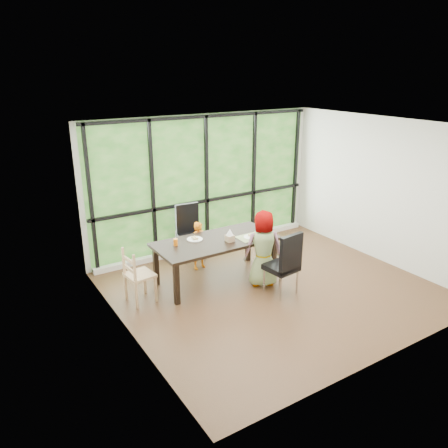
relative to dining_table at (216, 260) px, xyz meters
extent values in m
plane|color=black|center=(0.63, -0.79, -0.38)|extent=(5.00, 5.00, 0.00)
plane|color=silver|center=(0.63, 1.46, 0.98)|extent=(5.00, 0.00, 5.00)
cube|color=#1C4614|center=(0.63, 1.44, 0.98)|extent=(4.80, 0.02, 2.65)
cube|color=silver|center=(0.63, 1.36, -0.33)|extent=(4.80, 0.12, 0.10)
cube|color=black|center=(0.00, 0.00, 0.00)|extent=(2.18, 1.17, 0.75)
cube|color=black|center=(0.05, 0.99, 0.17)|extent=(0.50, 0.50, 1.08)
cube|color=black|center=(0.65, -0.96, 0.17)|extent=(0.51, 0.51, 1.08)
cube|color=tan|center=(-1.39, 0.02, 0.08)|extent=(0.44, 0.46, 0.90)
imported|color=orange|center=(0.00, 0.59, 0.07)|extent=(0.35, 0.26, 0.89)
imported|color=slate|center=(0.62, -0.55, 0.28)|extent=(0.75, 0.64, 1.31)
cube|color=tan|center=(0.57, -0.22, 0.38)|extent=(0.46, 0.34, 0.01)
cylinder|color=white|center=(-0.30, 0.20, 0.38)|extent=(0.27, 0.27, 0.02)
cylinder|color=white|center=(0.57, -0.22, 0.38)|extent=(0.24, 0.24, 0.02)
cylinder|color=orange|center=(-0.69, 0.15, 0.43)|extent=(0.07, 0.07, 0.11)
cylinder|color=#64DA35|center=(0.83, -0.25, 0.44)|extent=(0.08, 0.08, 0.12)
cube|color=tan|center=(0.17, -0.17, 0.43)|extent=(0.13, 0.13, 0.11)
cylinder|color=white|center=(-0.69, 0.15, 0.53)|extent=(0.01, 0.04, 0.20)
cylinder|color=pink|center=(0.83, -0.25, 0.54)|extent=(0.01, 0.04, 0.20)
cone|color=white|center=(0.17, -0.17, 0.54)|extent=(0.12, 0.12, 0.11)
camera|label=1|loc=(-3.58, -5.96, 3.13)|focal=35.27mm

